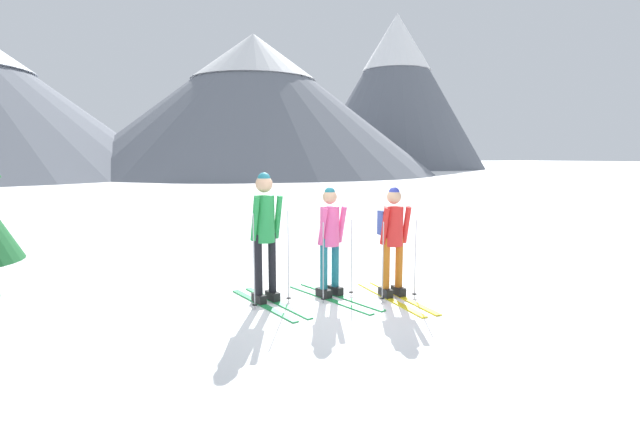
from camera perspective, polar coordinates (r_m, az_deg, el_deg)
The scene contains 5 objects.
ground_plane at distance 7.00m, azimuth -0.25°, elevation -9.13°, with size 400.00×400.00×0.00m, color white.
skier_in_green at distance 6.75m, azimuth -6.50°, elevation -0.85°, with size 0.72×1.77×1.84m.
skier_in_pink at distance 7.01m, azimuth 1.21°, elevation -1.77°, with size 0.85×1.80×1.62m.
skier_in_red at distance 7.11m, azimuth 8.60°, elevation -1.49°, with size 0.61×1.80×1.63m.
mountain_ridge_distant at distance 62.80m, azimuth -18.49°, elevation 14.64°, with size 98.47×52.00×25.54m.
Camera 1 is at (-2.40, -6.24, 2.06)m, focal length 27.07 mm.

